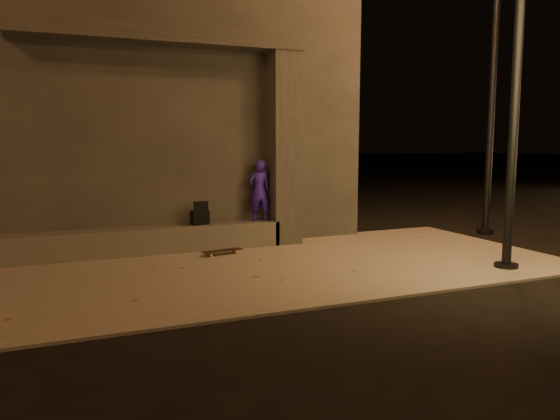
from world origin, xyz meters
name	(u,v)px	position (x,y,z in m)	size (l,w,h in m)	color
ground	(276,310)	(0.00, 0.00, 0.00)	(120.00, 120.00, 0.00)	black
sidewalk	(227,271)	(0.00, 2.00, 0.02)	(11.00, 4.40, 0.04)	slate
building	(119,112)	(-1.00, 6.49, 2.61)	(9.00, 5.10, 5.22)	#353330
ledge	(112,243)	(-1.50, 3.75, 0.27)	(6.00, 0.55, 0.45)	#56534E
column	(284,149)	(1.70, 3.75, 1.84)	(0.55, 0.55, 3.60)	#353330
canopy	(165,36)	(-0.50, 3.80, 3.78)	(5.00, 0.70, 0.28)	#353330
skateboarder	(259,191)	(1.20, 3.75, 1.06)	(0.42, 0.27, 1.15)	#311AAF
backpack	(200,216)	(0.04, 3.75, 0.64)	(0.33, 0.23, 0.43)	black
skateboard	(222,251)	(0.26, 3.10, 0.10)	(0.74, 0.29, 0.08)	black
street_lamp_0	(520,10)	(4.09, 0.48, 3.92)	(0.36, 0.36, 6.89)	black
street_lamp_2	(494,50)	(6.21, 3.16, 3.86)	(0.36, 0.36, 6.77)	black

